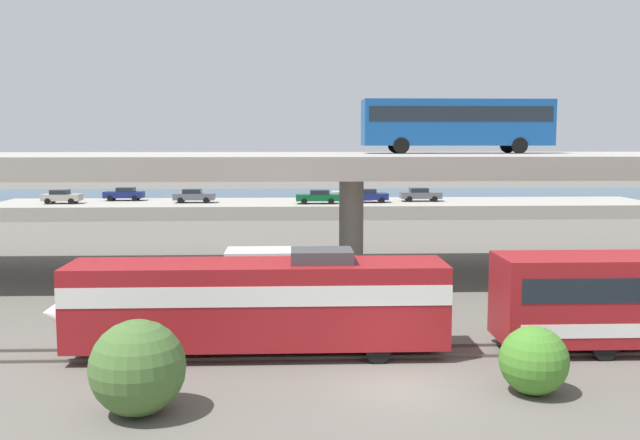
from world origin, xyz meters
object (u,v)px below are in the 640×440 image
Objects in this scene: train_locomotive at (239,300)px; parked_car_5 at (350,193)px; parked_car_3 at (318,196)px; parked_car_1 at (62,196)px; parked_car_0 at (420,194)px; transit_bus_on_overpass at (456,121)px; parked_car_2 at (124,194)px; parked_car_4 at (194,196)px; parked_car_6 at (369,195)px; service_truck_west at (255,278)px.

train_locomotive is 3.76× the size of parked_car_5.
parked_car_3 is 1.11× the size of parked_car_5.
parked_car_0 is at bearing 1.82° from parked_car_1.
parked_car_0 is at bearing -96.58° from transit_bus_on_overpass.
transit_bus_on_overpass is 48.17m from parked_car_1.
train_locomotive is 3.48× the size of parked_car_0.
parked_car_0 is at bearing 167.26° from parked_car_5.
train_locomotive is 55.93m from parked_car_2.
parked_car_3 is 1.04× the size of parked_car_4.
parked_car_6 is (1.79, -3.00, -0.00)m from parked_car_5.
train_locomotive is 53.63m from parked_car_5.
parked_car_4 is at bearing -56.85° from transit_bus_on_overpass.
parked_car_6 is (5.66, 1.21, -0.00)m from parked_car_3.
parked_car_6 is (-2.05, 31.94, -7.36)m from transit_bus_on_overpass.
train_locomotive is at bearing -101.94° from parked_car_6.
train_locomotive reaches higher than parked_car_1.
parked_car_4 is at bearing 8.15° from parked_car_5.
train_locomotive reaches higher than parked_car_5.
parked_car_1 and parked_car_3 have the same top height.
parked_car_6 is at bearing -103.56° from service_truck_west.
service_truck_west is at bearing -78.43° from parked_car_4.
parked_car_5 is (3.87, 4.20, -0.00)m from parked_car_3.
transit_bus_on_overpass is 2.66× the size of parked_car_0.
train_locomotive is at bearing -107.80° from parked_car_0.
train_locomotive is at bearing 80.59° from parked_car_5.
parked_car_0 is at bearing -107.80° from train_locomotive.
parked_car_5 is (25.53, -0.45, 0.00)m from parked_car_2.
parked_car_5 is 1.04× the size of parked_car_6.
parked_car_3 is 13.59m from parked_car_4.
parked_car_4 is (-25.02, -0.75, -0.00)m from parked_car_0.
train_locomotive reaches higher than parked_car_0.
parked_car_4 is at bearing 178.47° from parked_car_6.
service_truck_west reaches higher than parked_car_3.
parked_car_4 is 1.10× the size of parked_car_6.
parked_car_5 is at bearing 167.26° from parked_car_0.
parked_car_2 is (-29.37, 35.39, -7.36)m from transit_bus_on_overpass.
train_locomotive is 51.15m from parked_car_4.
train_locomotive is 53.75m from parked_car_0.
parked_car_3 is 1.15× the size of parked_car_6.
parked_car_1 is 0.90× the size of parked_car_4.
service_truck_west is at bearing 110.24° from parked_car_2.
parked_car_3 is 5.71m from parked_car_5.
parked_car_6 is (10.56, 49.91, 0.03)m from train_locomotive.
parked_car_2 is (5.91, 3.43, 0.00)m from parked_car_1.
transit_bus_on_overpass reaches higher than parked_car_1.
parked_car_6 is at bearing -86.33° from transit_bus_on_overpass.
parked_car_1 is (-22.93, 42.73, 0.58)m from service_truck_west.
parked_car_0 is 7.86m from parked_car_5.
parked_car_4 is at bearing 2.01° from parked_car_1.
service_truck_west is 43.94m from parked_car_6.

